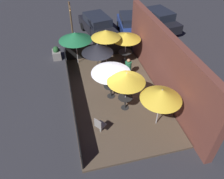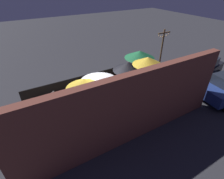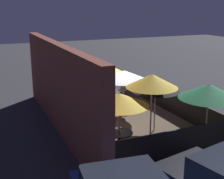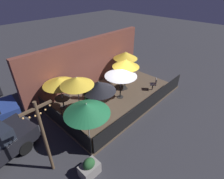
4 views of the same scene
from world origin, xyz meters
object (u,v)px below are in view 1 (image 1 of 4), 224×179
(patio_umbrella_3, at_px, (97,48))
(dining_table_0, at_px, (125,54))
(patio_umbrella_2, at_px, (126,77))
(parked_car_1, at_px, (131,24))
(patio_umbrella_6, at_px, (162,94))
(patio_chair_1, at_px, (149,97))
(dining_table_2, at_px, (125,99))
(planter_box, at_px, (57,53))
(patio_umbrella_5, at_px, (106,34))
(dining_table_1, at_px, (111,88))
(patron_0, at_px, (128,68))
(parked_car_0, at_px, (97,25))
(patio_chair_0, at_px, (100,125))
(light_post, at_px, (72,24))
(patio_umbrella_4, at_px, (75,36))
(parked_car_2, at_px, (159,19))
(patio_umbrella_0, at_px, (126,36))
(patio_umbrella_1, at_px, (111,69))

(patio_umbrella_3, height_order, dining_table_0, patio_umbrella_3)
(patio_umbrella_2, bearing_deg, parked_car_1, 160.68)
(patio_umbrella_6, xyz_separation_m, patio_chair_1, (-1.31, 0.09, -1.31))
(patio_umbrella_6, distance_m, dining_table_0, 5.75)
(dining_table_2, xyz_separation_m, planter_box, (-5.92, -3.12, -0.31))
(patio_umbrella_6, bearing_deg, planter_box, -149.54)
(patio_umbrella_5, bearing_deg, dining_table_1, -7.91)
(patio_umbrella_6, xyz_separation_m, patron_0, (-4.01, -0.19, -1.31))
(patio_umbrella_2, height_order, parked_car_0, patio_umbrella_2)
(patio_umbrella_3, bearing_deg, dining_table_1, 7.87)
(parked_car_1, bearing_deg, patio_chair_0, -18.22)
(light_post, xyz_separation_m, parked_car_1, (-1.40, 4.71, -1.10))
(patio_umbrella_2, height_order, patio_umbrella_4, patio_umbrella_2)
(patio_umbrella_3, bearing_deg, patio_umbrella_6, 23.18)
(patio_chair_0, xyz_separation_m, parked_car_2, (-9.88, 7.04, 0.23))
(patio_umbrella_4, height_order, parked_car_0, patio_umbrella_4)
(patio_umbrella_0, distance_m, parked_car_0, 4.71)
(parked_car_0, height_order, parked_car_2, same)
(patio_umbrella_4, relative_size, light_post, 0.62)
(patio_umbrella_1, xyz_separation_m, patio_umbrella_6, (2.40, 1.63, 0.04))
(patio_umbrella_0, relative_size, parked_car_2, 0.45)
(patio_umbrella_0, height_order, planter_box, patio_umbrella_0)
(patio_chair_1, bearing_deg, patio_chair_0, 25.55)
(dining_table_2, height_order, patio_chair_0, patio_chair_0)
(patio_chair_0, bearing_deg, patio_umbrella_6, -40.95)
(patio_umbrella_4, height_order, patio_umbrella_5, patio_umbrella_5)
(patio_umbrella_4, xyz_separation_m, parked_car_2, (-3.81, 7.29, -1.17))
(patio_umbrella_5, height_order, patio_chair_0, patio_umbrella_5)
(patio_chair_0, bearing_deg, patio_umbrella_1, 25.85)
(patio_umbrella_5, bearing_deg, light_post, -148.06)
(dining_table_1, xyz_separation_m, dining_table_2, (1.04, 0.47, -0.01))
(patio_umbrella_6, xyz_separation_m, planter_box, (-7.28, -4.28, -1.57))
(patio_umbrella_5, xyz_separation_m, patio_umbrella_6, (5.35, 1.22, -0.41))
(patio_umbrella_5, relative_size, light_post, 0.72)
(patio_umbrella_5, xyz_separation_m, parked_car_1, (-4.22, 2.95, -1.52))
(patio_chair_0, xyz_separation_m, parked_car_1, (-9.48, 4.44, 0.23))
(patio_umbrella_5, xyz_separation_m, light_post, (-2.82, -1.76, -0.42))
(patio_umbrella_4, relative_size, dining_table_0, 2.44)
(parked_car_2, bearing_deg, parked_car_1, -91.24)
(patio_umbrella_3, relative_size, patron_0, 1.79)
(patio_umbrella_6, bearing_deg, dining_table_0, 178.97)
(patio_umbrella_1, distance_m, light_post, 5.94)
(patio_umbrella_5, height_order, parked_car_2, patio_umbrella_5)
(patio_umbrella_1, height_order, dining_table_1, patio_umbrella_1)
(patio_umbrella_5, height_order, patron_0, patio_umbrella_5)
(dining_table_1, relative_size, parked_car_0, 0.17)
(patio_umbrella_0, distance_m, patio_umbrella_1, 3.65)
(dining_table_2, height_order, parked_car_0, parked_car_0)
(planter_box, distance_m, parked_car_2, 9.03)
(patio_umbrella_4, bearing_deg, patio_umbrella_1, 19.47)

